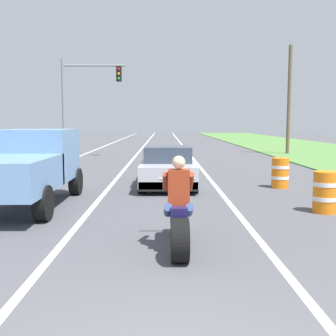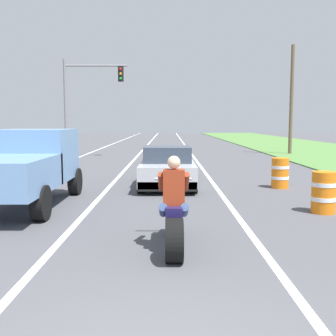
{
  "view_description": "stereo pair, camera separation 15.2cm",
  "coord_description": "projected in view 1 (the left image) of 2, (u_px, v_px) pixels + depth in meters",
  "views": [
    {
      "loc": [
        0.03,
        -3.04,
        2.17
      ],
      "look_at": [
        0.14,
        7.49,
        1.0
      ],
      "focal_mm": 43.9,
      "sensor_mm": 36.0,
      "label": 1
    },
    {
      "loc": [
        0.18,
        -3.04,
        2.17
      ],
      "look_at": [
        0.14,
        7.49,
        1.0
      ],
      "focal_mm": 43.9,
      "sensor_mm": 36.0,
      "label": 2
    }
  ],
  "objects": [
    {
      "name": "motorcycle_with_rider",
      "position": [
        179.0,
        216.0,
        6.95
      ],
      "size": [
        0.7,
        2.21,
        1.62
      ],
      "color": "black",
      "rests_on": "ground"
    },
    {
      "name": "lane_stripe_right_solid",
      "position": [
        195.0,
        161.0,
        23.15
      ],
      "size": [
        0.14,
        120.0,
        0.01
      ],
      "primitive_type": "cube",
      "color": "white",
      "rests_on": "ground"
    },
    {
      "name": "sports_car_silver",
      "position": [
        168.0,
        168.0,
        14.08
      ],
      "size": [
        1.84,
        4.3,
        1.37
      ],
      "color": "#B7B7BC",
      "rests_on": "ground"
    },
    {
      "name": "lane_stripe_left_solid",
      "position": [
        67.0,
        161.0,
        23.08
      ],
      "size": [
        0.14,
        120.0,
        0.01
      ],
      "primitive_type": "cube",
      "color": "white",
      "rests_on": "ground"
    },
    {
      "name": "pickup_truck_left_lane_light_blue",
      "position": [
        27.0,
        164.0,
        10.55
      ],
      "size": [
        2.02,
        4.8,
        1.98
      ],
      "color": "#6B93C6",
      "rests_on": "ground"
    },
    {
      "name": "construction_barrel_nearest",
      "position": [
        325.0,
        192.0,
        9.88
      ],
      "size": [
        0.58,
        0.58,
        1.0
      ],
      "color": "orange",
      "rests_on": "ground"
    },
    {
      "name": "lane_stripe_centre_dashed",
      "position": [
        131.0,
        161.0,
        23.12
      ],
      "size": [
        0.14,
        120.0,
        0.01
      ],
      "primitive_type": "cube",
      "color": "white",
      "rests_on": "ground"
    },
    {
      "name": "traffic_light_mast_near",
      "position": [
        82.0,
        93.0,
        25.07
      ],
      "size": [
        3.91,
        0.34,
        6.0
      ],
      "color": "gray",
      "rests_on": "ground"
    },
    {
      "name": "utility_pole_roadside",
      "position": [
        289.0,
        100.0,
        27.68
      ],
      "size": [
        0.24,
        0.24,
        7.3
      ],
      "primitive_type": "cylinder",
      "color": "brown",
      "rests_on": "ground"
    },
    {
      "name": "construction_barrel_mid",
      "position": [
        280.0,
        173.0,
        13.64
      ],
      "size": [
        0.58,
        0.58,
        1.0
      ],
      "color": "orange",
      "rests_on": "ground"
    }
  ]
}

